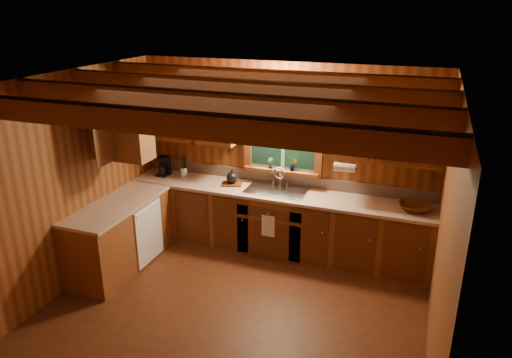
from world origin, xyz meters
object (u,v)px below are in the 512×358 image
object	(u,v)px
cutting_board	(232,184)
wicker_basket	(414,207)
coffee_maker	(164,166)
sink	(276,194)

from	to	relation	value
cutting_board	wicker_basket	bearing A→B (deg)	-19.23
coffee_maker	wicker_basket	distance (m)	3.57
coffee_maker	cutting_board	distance (m)	1.12
sink	coffee_maker	xyz separation A→B (m)	(-1.77, 0.04, 0.19)
coffee_maker	wicker_basket	size ratio (longest dim) A/B	0.76
cutting_board	wicker_basket	world-z (taller)	wicker_basket
coffee_maker	cutting_board	xyz separation A→B (m)	(1.11, -0.03, -0.13)
sink	wicker_basket	xyz separation A→B (m)	(1.80, -0.04, 0.09)
sink	wicker_basket	bearing A→B (deg)	-1.17
coffee_maker	cutting_board	bearing A→B (deg)	2.71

